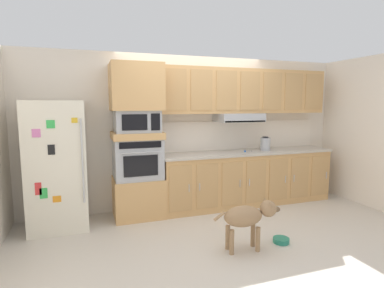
{
  "coord_description": "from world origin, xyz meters",
  "views": [
    {
      "loc": [
        -1.71,
        -3.86,
        1.71
      ],
      "look_at": [
        -0.28,
        0.27,
        1.15
      ],
      "focal_mm": 28.92,
      "sensor_mm": 36.0,
      "label": 1
    }
  ],
  "objects": [
    {
      "name": "electric_kettle",
      "position": [
        1.21,
        0.7,
        1.03
      ],
      "size": [
        0.17,
        0.17,
        0.24
      ],
      "color": "#A8AAAF",
      "rests_on": "countertop_slab"
    },
    {
      "name": "screwdriver",
      "position": [
        0.81,
        0.67,
        0.93
      ],
      "size": [
        0.16,
        0.16,
        0.03
      ],
      "color": "blue",
      "rests_on": "countertop_slab"
    },
    {
      "name": "oven_base_cabinet",
      "position": [
        -0.98,
        0.75,
        0.3
      ],
      "size": [
        0.74,
        0.62,
        0.6
      ],
      "primitive_type": "cube",
      "color": "tan",
      "rests_on": "ground"
    },
    {
      "name": "upper_cabinet_with_hood",
      "position": [
        0.88,
        0.87,
        1.9
      ],
      "size": [
        3.01,
        0.48,
        0.88
      ],
      "color": "tan",
      "rests_on": "backsplash_panel"
    },
    {
      "name": "microwave",
      "position": [
        -0.98,
        0.75,
        1.46
      ],
      "size": [
        0.64,
        0.54,
        0.32
      ],
      "color": "#A8AAAF",
      "rests_on": "appliance_mid_shelf"
    },
    {
      "name": "appliance_mid_shelf",
      "position": [
        -0.98,
        0.75,
        1.25
      ],
      "size": [
        0.74,
        0.62,
        0.1
      ],
      "primitive_type": "cube",
      "color": "tan",
      "rests_on": "built_in_oven"
    },
    {
      "name": "back_kitchen_wall",
      "position": [
        0.0,
        1.11,
        1.25
      ],
      "size": [
        6.2,
        0.12,
        2.5
      ],
      "primitive_type": "cube",
      "color": "silver",
      "rests_on": "ground"
    },
    {
      "name": "appliance_upper_cabinet",
      "position": [
        -0.98,
        0.75,
        1.96
      ],
      "size": [
        0.74,
        0.62,
        0.68
      ],
      "primitive_type": "cube",
      "color": "tan",
      "rests_on": "microwave"
    },
    {
      "name": "lower_cabinet_run",
      "position": [
        0.89,
        0.75,
        0.44
      ],
      "size": [
        3.01,
        0.63,
        0.88
      ],
      "color": "tan",
      "rests_on": "ground"
    },
    {
      "name": "dog_food_bowl",
      "position": [
        0.54,
        -0.77,
        0.03
      ],
      "size": [
        0.2,
        0.2,
        0.06
      ],
      "color": "#267F66",
      "rests_on": "ground"
    },
    {
      "name": "dog",
      "position": [
        0.05,
        -0.79,
        0.41
      ],
      "size": [
        0.84,
        0.29,
        0.6
      ],
      "rotation": [
        0.0,
        0.0,
        -0.1
      ],
      "color": "#997551",
      "rests_on": "ground"
    },
    {
      "name": "side_panel_right",
      "position": [
        2.8,
        0.0,
        1.25
      ],
      "size": [
        0.12,
        7.1,
        2.5
      ],
      "primitive_type": "cube",
      "color": "white",
      "rests_on": "ground"
    },
    {
      "name": "ground_plane",
      "position": [
        0.0,
        0.0,
        0.0
      ],
      "size": [
        9.6,
        9.6,
        0.0
      ],
      "primitive_type": "plane",
      "color": "beige"
    },
    {
      "name": "built_in_oven",
      "position": [
        -0.98,
        0.75,
        0.9
      ],
      "size": [
        0.7,
        0.62,
        0.6
      ],
      "color": "#A8AAAF",
      "rests_on": "oven_base_cabinet"
    },
    {
      "name": "backsplash_panel",
      "position": [
        0.89,
        1.04,
        1.17
      ],
      "size": [
        3.05,
        0.02,
        0.5
      ],
      "primitive_type": "cube",
      "color": "white",
      "rests_on": "countertop_slab"
    },
    {
      "name": "refrigerator",
      "position": [
        -2.09,
        0.68,
        0.88
      ],
      "size": [
        0.76,
        0.73,
        1.76
      ],
      "color": "silver",
      "rests_on": "ground"
    },
    {
      "name": "countertop_slab",
      "position": [
        0.89,
        0.75,
        0.9
      ],
      "size": [
        3.05,
        0.64,
        0.04
      ],
      "primitive_type": "cube",
      "color": "#BCB2A3",
      "rests_on": "lower_cabinet_run"
    }
  ]
}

